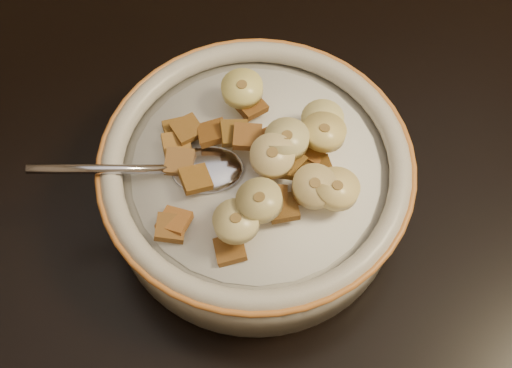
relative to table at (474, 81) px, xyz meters
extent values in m
cube|color=#422816|center=(0.00, 0.00, -0.78)|extent=(4.00, 4.50, 0.10)
cube|color=black|center=(0.00, 0.00, 0.00)|extent=(1.44, 0.97, 0.04)
cylinder|color=beige|center=(-0.23, -0.07, 0.05)|extent=(0.22, 0.22, 0.05)
cylinder|color=white|center=(-0.23, -0.07, 0.07)|extent=(0.18, 0.18, 0.00)
ellipsoid|color=#A9ABC4|center=(-0.26, -0.07, 0.08)|extent=(0.06, 0.05, 0.01)
cube|color=brown|center=(-0.19, -0.08, 0.09)|extent=(0.03, 0.03, 0.01)
cube|color=brown|center=(-0.22, -0.12, 0.08)|extent=(0.02, 0.02, 0.01)
cube|color=brown|center=(-0.22, -0.07, 0.09)|extent=(0.02, 0.02, 0.01)
cube|color=brown|center=(-0.27, -0.03, 0.08)|extent=(0.02, 0.02, 0.01)
cube|color=brown|center=(-0.28, -0.03, 0.08)|extent=(0.02, 0.02, 0.01)
cube|color=brown|center=(-0.19, -0.10, 0.08)|extent=(0.02, 0.02, 0.01)
cube|color=brown|center=(-0.23, -0.11, 0.09)|extent=(0.03, 0.03, 0.01)
cube|color=brown|center=(-0.21, -0.09, 0.09)|extent=(0.03, 0.03, 0.01)
cube|color=#945F27|center=(-0.26, -0.13, 0.08)|extent=(0.02, 0.02, 0.01)
cube|color=brown|center=(-0.28, -0.06, 0.08)|extent=(0.03, 0.03, 0.01)
cube|color=brown|center=(-0.30, -0.11, 0.08)|extent=(0.03, 0.03, 0.01)
cube|color=brown|center=(-0.30, -0.10, 0.08)|extent=(0.03, 0.03, 0.01)
cube|color=#8F5D27|center=(-0.27, -0.08, 0.09)|extent=(0.02, 0.02, 0.01)
cube|color=brown|center=(-0.20, -0.11, 0.08)|extent=(0.03, 0.03, 0.01)
cube|color=olive|center=(-0.28, -0.04, 0.08)|extent=(0.02, 0.02, 0.01)
cube|color=brown|center=(-0.25, -0.04, 0.09)|extent=(0.02, 0.02, 0.01)
cube|color=brown|center=(-0.22, -0.03, 0.09)|extent=(0.03, 0.03, 0.01)
cube|color=brown|center=(-0.24, -0.05, 0.09)|extent=(0.02, 0.02, 0.01)
cube|color=brown|center=(-0.23, -0.06, 0.09)|extent=(0.03, 0.03, 0.01)
cube|color=brown|center=(-0.21, -0.09, 0.09)|extent=(0.03, 0.03, 0.01)
cylinder|color=beige|center=(-0.17, -0.06, 0.09)|extent=(0.04, 0.04, 0.01)
cylinder|color=beige|center=(-0.21, -0.08, 0.11)|extent=(0.04, 0.04, 0.01)
cylinder|color=#D4C16B|center=(-0.18, -0.07, 0.10)|extent=(0.04, 0.04, 0.02)
cylinder|color=#D6BB7E|center=(-0.22, -0.09, 0.10)|extent=(0.04, 0.04, 0.01)
cylinder|color=beige|center=(-0.18, -0.12, 0.09)|extent=(0.04, 0.04, 0.01)
cylinder|color=#F9DF95|center=(-0.26, -0.12, 0.10)|extent=(0.04, 0.04, 0.01)
cylinder|color=#CCBB88|center=(-0.20, -0.11, 0.09)|extent=(0.04, 0.04, 0.01)
cylinder|color=#DCCE7E|center=(-0.22, -0.02, 0.09)|extent=(0.03, 0.03, 0.01)
cylinder|color=#CEBB84|center=(-0.24, -0.12, 0.10)|extent=(0.04, 0.04, 0.02)
camera|label=1|loc=(-0.30, -0.33, 0.52)|focal=50.00mm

